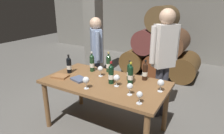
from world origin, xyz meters
name	(u,v)px	position (x,y,z in m)	size (l,w,h in m)	color
ground_plane	(105,128)	(0.00, 0.00, 0.00)	(14.00, 14.00, 0.00)	#66635E
cellar_back_wall	(178,14)	(0.00, 4.20, 1.40)	(10.00, 0.24, 2.80)	slate
barrel_stack	(160,49)	(0.00, 2.60, 0.66)	(1.86, 0.90, 1.69)	brown
stone_pillar	(93,24)	(-1.30, 1.60, 1.30)	(0.32, 0.32, 2.60)	slate
dining_table	(105,87)	(0.00, 0.00, 0.67)	(1.70, 0.90, 0.76)	brown
wine_bottle_0	(92,63)	(-0.39, 0.25, 0.90)	(0.07, 0.07, 0.32)	#19381E
wine_bottle_1	(109,63)	(-0.15, 0.35, 0.90)	(0.07, 0.07, 0.32)	#19381E
wine_bottle_2	(145,71)	(0.45, 0.33, 0.89)	(0.07, 0.07, 0.29)	black
wine_bottle_3	(130,75)	(0.34, 0.11, 0.89)	(0.07, 0.07, 0.30)	black
wine_bottle_4	(130,71)	(0.27, 0.23, 0.88)	(0.07, 0.07, 0.28)	black
wine_bottle_5	(111,74)	(0.11, -0.01, 0.89)	(0.07, 0.07, 0.31)	black
wine_bottle_6	(69,65)	(-0.65, 0.01, 0.89)	(0.07, 0.07, 0.29)	black
wine_glass_0	(140,95)	(0.64, -0.32, 0.86)	(0.07, 0.07, 0.15)	white
wine_glass_1	(130,87)	(0.47, -0.19, 0.87)	(0.07, 0.07, 0.15)	white
wine_glass_2	(161,83)	(0.75, 0.08, 0.87)	(0.09, 0.09, 0.16)	white
wine_glass_3	(86,80)	(-0.08, -0.31, 0.87)	(0.09, 0.09, 0.16)	white
wine_glass_4	(100,69)	(-0.16, 0.13, 0.87)	(0.08, 0.08, 0.15)	white
wine_glass_5	(117,78)	(0.22, -0.05, 0.87)	(0.09, 0.09, 0.16)	white
tasting_notebook	(79,79)	(-0.33, -0.14, 0.77)	(0.22, 0.16, 0.03)	#4C5670
leather_ledger	(60,76)	(-0.64, -0.19, 0.77)	(0.22, 0.16, 0.03)	#936038
sommelier_presenting	(164,55)	(0.59, 0.75, 1.04)	(0.34, 0.41, 1.72)	#383842
taster_seated_left	(96,52)	(-0.63, 0.72, 0.92)	(0.35, 0.39, 1.54)	#383842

